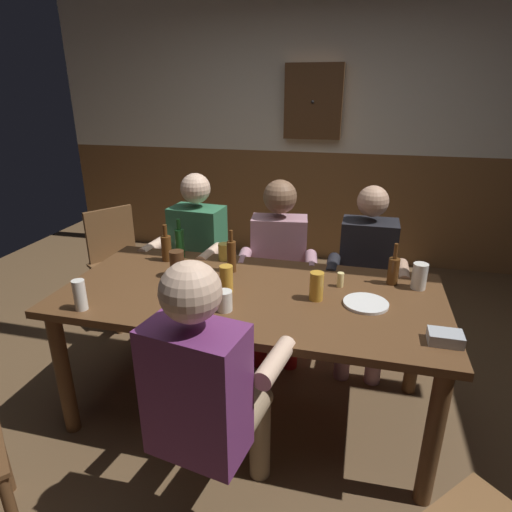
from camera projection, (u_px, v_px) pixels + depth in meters
name	position (u px, v px, depth m)	size (l,w,h in m)	color
ground_plane	(258.00, 388.00, 2.72)	(6.66, 6.66, 0.00)	brown
back_wall_upper	(318.00, 72.00, 4.21)	(5.55, 0.12, 1.52)	silver
back_wall_wainscot	(311.00, 205.00, 4.70)	(5.55, 0.12, 1.16)	brown
dining_table	(250.00, 307.00, 2.31)	(2.00, 0.96, 0.77)	brown
person_0	(194.00, 252.00, 3.08)	(0.53, 0.56, 1.23)	#33724C
person_1	(278.00, 260.00, 2.94)	(0.55, 0.55, 1.21)	#B78493
person_2	(366.00, 270.00, 2.81)	(0.50, 0.52, 1.20)	black
person_3	(207.00, 389.00, 1.67)	(0.55, 0.57, 1.24)	#6B2D66
chair_empty_near_right	(120.00, 260.00, 3.47)	(0.61, 0.61, 0.88)	brown
table_candle	(340.00, 280.00, 2.31)	(0.04, 0.04, 0.08)	#F9E08C
condiment_caddy	(445.00, 338.00, 1.80)	(0.14, 0.10, 0.05)	#B2B7BC
plate_0	(366.00, 303.00, 2.13)	(0.22, 0.22, 0.01)	white
bottle_0	(232.00, 256.00, 2.48)	(0.05, 0.05, 0.25)	#593314
bottle_1	(166.00, 247.00, 2.65)	(0.06, 0.06, 0.23)	#593314
bottle_2	(393.00, 270.00, 2.33)	(0.06, 0.06, 0.23)	#593314
bottle_3	(180.00, 242.00, 2.71)	(0.06, 0.06, 0.25)	#195923
pint_glass_0	(226.00, 279.00, 2.24)	(0.07, 0.07, 0.15)	gold
pint_glass_1	(224.00, 301.00, 2.06)	(0.08, 0.08, 0.10)	white
pint_glass_2	(419.00, 276.00, 2.28)	(0.08, 0.08, 0.14)	white
pint_glass_3	(317.00, 286.00, 2.16)	(0.07, 0.07, 0.15)	gold
pint_glass_4	(80.00, 295.00, 2.06)	(0.06, 0.06, 0.15)	white
pint_glass_5	(177.00, 264.00, 2.42)	(0.08, 0.08, 0.15)	#4C2D19
pint_glass_6	(224.00, 252.00, 2.67)	(0.07, 0.07, 0.11)	#E5C64C
wall_dart_cabinet	(313.00, 102.00, 4.20)	(0.56, 0.15, 0.70)	brown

